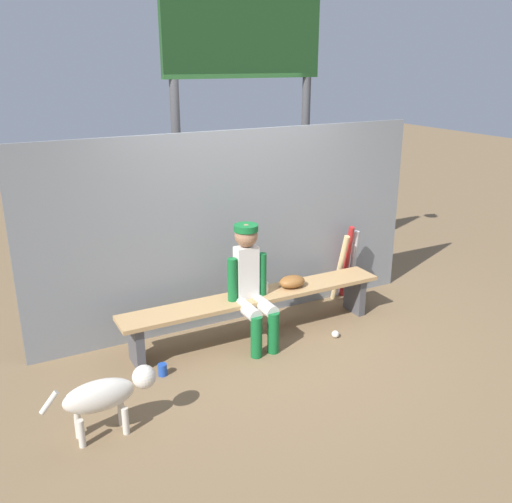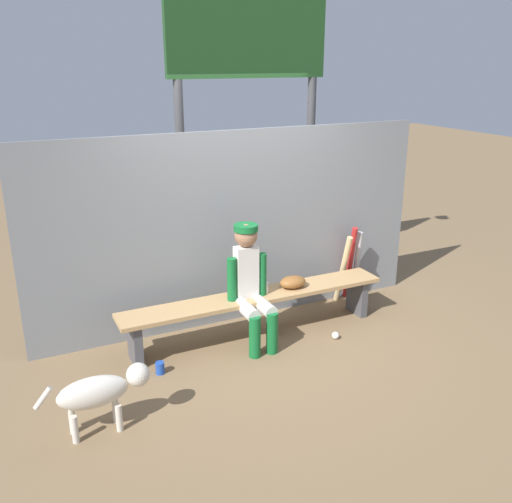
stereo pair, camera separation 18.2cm
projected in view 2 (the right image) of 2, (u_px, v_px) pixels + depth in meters
The scene contains 13 objects.
ground_plane at pixel (256, 335), 5.66m from camera, with size 30.00×30.00×0.00m, color brown.
chainlink_fence at pixel (237, 229), 5.73m from camera, with size 4.26×0.03×2.01m, color gray.
dugout_bench at pixel (256, 303), 5.55m from camera, with size 2.75×0.36×0.45m.
player_seated at pixel (251, 282), 5.32m from camera, with size 0.41×0.55×1.18m.
baseball_glove at pixel (293, 282), 5.67m from camera, with size 0.28×0.20×0.12m, color brown.
bat_wood_natural at pixel (343, 269), 6.29m from camera, with size 0.06×0.06×0.83m, color tan.
bat_aluminum_red at pixel (350, 263), 6.38m from camera, with size 0.06×0.06×0.90m, color #B22323.
bat_aluminum_silver at pixel (356, 266), 6.41m from camera, with size 0.06×0.06×0.81m, color #B7B7BC.
baseball at pixel (335, 335), 5.58m from camera, with size 0.07×0.07×0.07m, color white.
cup_on_ground at pixel (160, 368), 4.96m from camera, with size 0.08×0.08×0.11m, color #1E47AD.
cup_on_bench at pixel (265, 288), 5.54m from camera, with size 0.08×0.08×0.11m, color silver.
scoreboard at pixel (253, 71), 6.16m from camera, with size 2.15×0.27×3.62m.
dog at pixel (101, 391), 4.11m from camera, with size 0.84×0.20×0.49m.
Camera 2 is at (-2.20, -4.58, 2.65)m, focal length 39.24 mm.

